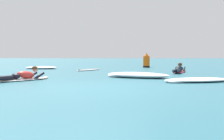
% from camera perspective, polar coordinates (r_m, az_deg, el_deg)
% --- Properties ---
extents(ground_plane, '(120.00, 120.00, 0.00)m').
position_cam_1_polar(ground_plane, '(17.24, 1.00, 0.22)').
color(ground_plane, '#2D6B7A').
extents(surfer_near, '(1.76, 2.30, 0.53)m').
position_cam_1_polar(surfer_near, '(9.89, -18.65, -1.35)').
color(surfer_near, white).
rests_on(surfer_near, ground).
extents(surfer_far, '(1.19, 2.57, 0.53)m').
position_cam_1_polar(surfer_far, '(14.13, 14.08, 0.02)').
color(surfer_far, '#E54C66').
rests_on(surfer_far, ground).
extents(drifting_surfboard, '(1.47, 2.19, 0.16)m').
position_cam_1_polar(drifting_surfboard, '(15.70, -5.02, 0.04)').
color(drifting_surfboard, silver).
rests_on(drifting_surfboard, ground).
extents(whitewater_front, '(2.77, 1.93, 0.22)m').
position_cam_1_polar(whitewater_front, '(10.63, 5.47, -1.09)').
color(whitewater_front, white).
rests_on(whitewater_front, ground).
extents(whitewater_mid_left, '(2.11, 1.23, 0.18)m').
position_cam_1_polar(whitewater_mid_left, '(17.95, -14.80, 0.49)').
color(whitewater_mid_left, white).
rests_on(whitewater_mid_left, ground).
extents(whitewater_mid_right, '(2.50, 1.46, 0.14)m').
position_cam_1_polar(whitewater_mid_right, '(9.38, 17.78, -2.03)').
color(whitewater_mid_right, white).
rests_on(whitewater_mid_right, ground).
extents(channel_marker_buoy, '(0.50, 0.50, 1.06)m').
position_cam_1_polar(channel_marker_buoy, '(19.57, 7.36, 1.78)').
color(channel_marker_buoy, '#EA5B0F').
rests_on(channel_marker_buoy, ground).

